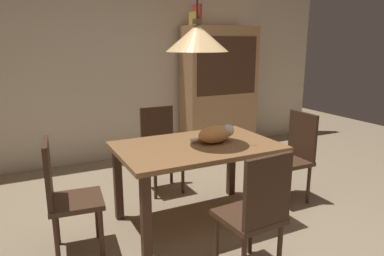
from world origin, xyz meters
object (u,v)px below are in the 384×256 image
chair_right_side (294,153)px  pendant_lamp (197,38)px  dining_table (197,155)px  cat_sleeping (216,134)px  chair_far_back (161,145)px  book_yellow_short (193,19)px  hutch_bookcase (219,93)px  book_red_tall (197,15)px  chair_left_side (65,193)px  chair_near_front (256,210)px

chair_right_side → pendant_lamp: 1.61m
dining_table → chair_right_side: 1.14m
chair_right_side → cat_sleeping: (-0.94, -0.01, 0.32)m
chair_far_back → book_yellow_short: 1.97m
dining_table → hutch_bookcase: bearing=54.5°
cat_sleeping → hutch_bookcase: size_ratio=0.22×
book_yellow_short → book_red_tall: 0.08m
dining_table → pendant_lamp: bearing=104.0°
chair_far_back → dining_table: bearing=-90.0°
chair_left_side → pendant_lamp: bearing=-0.4°
chair_near_front → chair_left_side: 1.44m
chair_right_side → cat_sleeping: 0.99m
chair_left_side → book_red_tall: 3.18m
dining_table → cat_sleeping: cat_sleeping is taller
book_red_tall → dining_table: bearing=-117.3°
cat_sleeping → book_red_tall: bearing=67.5°
pendant_lamp → book_red_tall: 2.14m
cat_sleeping → book_yellow_short: 2.32m
dining_table → chair_right_side: chair_right_side is taller
chair_right_side → chair_far_back: size_ratio=1.00×
chair_near_front → chair_far_back: size_ratio=1.00×
chair_near_front → hutch_bookcase: bearing=64.2°
chair_near_front → book_yellow_short: bearing=71.8°
book_yellow_short → cat_sleeping: bearing=-111.0°
book_yellow_short → pendant_lamp: bearing=-115.9°
chair_left_side → pendant_lamp: pendant_lamp is taller
chair_left_side → cat_sleeping: 1.35m
dining_table → cat_sleeping: 0.26m
dining_table → hutch_bookcase: 2.32m
chair_near_front → chair_left_side: size_ratio=1.00×
dining_table → book_red_tall: bearing=62.7°
chair_left_side → book_yellow_short: 3.12m
chair_near_front → book_red_tall: 3.28m
chair_near_front → cat_sleeping: size_ratio=2.32×
dining_table → chair_near_front: bearing=-89.7°
chair_near_front → hutch_bookcase: 3.09m
chair_far_back → cat_sleeping: size_ratio=2.32×
chair_near_front → pendant_lamp: pendant_lamp is taller
pendant_lamp → chair_left_side: bearing=179.6°
dining_table → chair_right_side: (1.13, -0.00, -0.14)m
book_red_tall → cat_sleeping: bearing=-112.5°
chair_near_front → chair_far_back: (-0.01, 1.76, 0.00)m
pendant_lamp → hutch_bookcase: size_ratio=0.70×
chair_near_front → cat_sleeping: chair_near_front is taller
chair_left_side → book_red_tall: (2.10, 1.87, 1.48)m
book_yellow_short → dining_table: bearing=-115.9°
book_yellow_short → chair_right_side: bearing=-83.5°
chair_near_front → book_yellow_short: 3.24m
hutch_bookcase → book_yellow_short: bearing=179.8°
dining_table → book_yellow_short: bearing=64.1°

